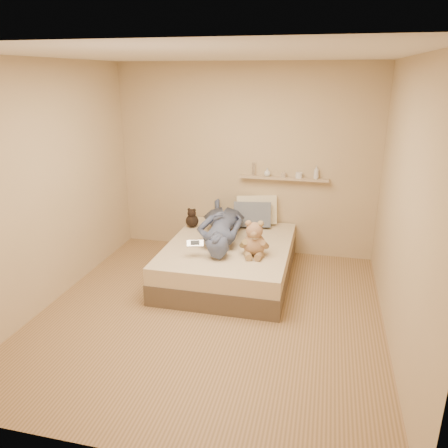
% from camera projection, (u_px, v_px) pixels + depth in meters
% --- Properties ---
extents(room, '(3.80, 3.80, 3.80)m').
position_uv_depth(room, '(209.00, 197.00, 4.27)').
color(room, '#9E7952').
rests_on(room, ground).
extents(bed, '(1.50, 1.90, 0.45)m').
position_uv_depth(bed, '(229.00, 260.00, 5.47)').
color(bed, brown).
rests_on(bed, floor).
extents(game_console, '(0.20, 0.13, 0.06)m').
position_uv_depth(game_console, '(195.00, 243.00, 4.95)').
color(game_console, silver).
rests_on(game_console, bed).
extents(teddy_bear, '(0.35, 0.35, 0.43)m').
position_uv_depth(teddy_bear, '(254.00, 241.00, 4.99)').
color(teddy_bear, '#A38159').
rests_on(teddy_bear, bed).
extents(dark_plush, '(0.18, 0.18, 0.27)m').
position_uv_depth(dark_plush, '(192.00, 219.00, 5.94)').
color(dark_plush, black).
rests_on(dark_plush, bed).
extents(pillow_cream, '(0.60, 0.41, 0.43)m').
position_uv_depth(pillow_cream, '(256.00, 210.00, 6.05)').
color(pillow_cream, beige).
rests_on(pillow_cream, bed).
extents(pillow_grey, '(0.53, 0.33, 0.37)m').
position_uv_depth(pillow_grey, '(252.00, 215.00, 5.94)').
color(pillow_grey, slate).
rests_on(pillow_grey, bed).
extents(person, '(0.79, 1.62, 0.37)m').
position_uv_depth(person, '(222.00, 224.00, 5.53)').
color(person, '#4B5677').
rests_on(person, bed).
extents(wall_shelf, '(1.20, 0.12, 0.03)m').
position_uv_depth(wall_shelf, '(284.00, 178.00, 5.90)').
color(wall_shelf, tan).
rests_on(wall_shelf, wall_back).
extents(shelf_bottles, '(0.91, 0.11, 0.18)m').
position_uv_depth(shelf_bottles, '(288.00, 173.00, 5.87)').
color(shelf_bottles, silver).
rests_on(shelf_bottles, wall_shelf).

